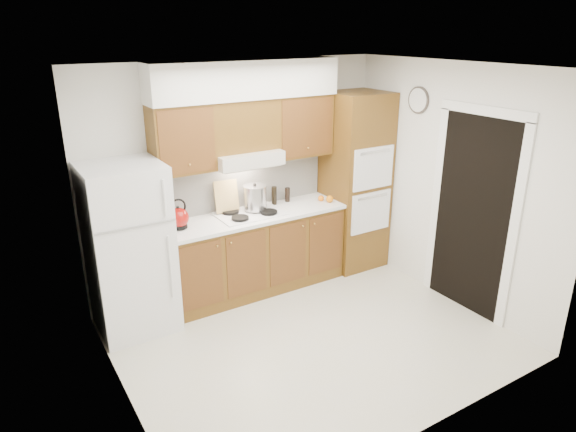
# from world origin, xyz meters

# --- Properties ---
(floor) EXTENTS (3.60, 3.60, 0.00)m
(floor) POSITION_xyz_m (0.00, 0.00, 0.00)
(floor) COLOR beige
(floor) RESTS_ON ground
(ceiling) EXTENTS (3.60, 3.60, 0.00)m
(ceiling) POSITION_xyz_m (0.00, 0.00, 2.60)
(ceiling) COLOR white
(ceiling) RESTS_ON wall_back
(wall_back) EXTENTS (3.60, 0.02, 2.60)m
(wall_back) POSITION_xyz_m (0.00, 1.50, 1.30)
(wall_back) COLOR silver
(wall_back) RESTS_ON floor
(wall_left) EXTENTS (0.02, 3.00, 2.60)m
(wall_left) POSITION_xyz_m (-1.80, 0.00, 1.30)
(wall_left) COLOR silver
(wall_left) RESTS_ON floor
(wall_right) EXTENTS (0.02, 3.00, 2.60)m
(wall_right) POSITION_xyz_m (1.80, 0.00, 1.30)
(wall_right) COLOR silver
(wall_right) RESTS_ON floor
(fridge) EXTENTS (0.75, 0.72, 1.72)m
(fridge) POSITION_xyz_m (-1.41, 1.14, 0.86)
(fridge) COLOR white
(fridge) RESTS_ON floor
(base_cabinets) EXTENTS (2.11, 0.60, 0.90)m
(base_cabinets) POSITION_xyz_m (0.02, 1.20, 0.45)
(base_cabinets) COLOR brown
(base_cabinets) RESTS_ON floor
(countertop) EXTENTS (2.13, 0.62, 0.04)m
(countertop) POSITION_xyz_m (0.03, 1.19, 0.92)
(countertop) COLOR white
(countertop) RESTS_ON base_cabinets
(backsplash) EXTENTS (2.11, 0.03, 0.56)m
(backsplash) POSITION_xyz_m (0.02, 1.49, 1.22)
(backsplash) COLOR white
(backsplash) RESTS_ON countertop
(oven_cabinet) EXTENTS (0.70, 0.65, 2.20)m
(oven_cabinet) POSITION_xyz_m (1.44, 1.18, 1.10)
(oven_cabinet) COLOR brown
(oven_cabinet) RESTS_ON floor
(upper_cab_left) EXTENTS (0.63, 0.33, 0.70)m
(upper_cab_left) POSITION_xyz_m (-0.71, 1.33, 1.85)
(upper_cab_left) COLOR brown
(upper_cab_left) RESTS_ON wall_back
(upper_cab_right) EXTENTS (0.73, 0.33, 0.70)m
(upper_cab_right) POSITION_xyz_m (0.72, 1.33, 1.85)
(upper_cab_right) COLOR brown
(upper_cab_right) RESTS_ON wall_back
(range_hood) EXTENTS (0.75, 0.45, 0.15)m
(range_hood) POSITION_xyz_m (-0.02, 1.27, 1.57)
(range_hood) COLOR silver
(range_hood) RESTS_ON wall_back
(upper_cab_over_hood) EXTENTS (0.75, 0.33, 0.55)m
(upper_cab_over_hood) POSITION_xyz_m (-0.02, 1.33, 1.92)
(upper_cab_over_hood) COLOR brown
(upper_cab_over_hood) RESTS_ON range_hood
(soffit) EXTENTS (2.13, 0.36, 0.40)m
(soffit) POSITION_xyz_m (0.03, 1.32, 2.40)
(soffit) COLOR silver
(soffit) RESTS_ON wall_back
(cooktop) EXTENTS (0.74, 0.50, 0.01)m
(cooktop) POSITION_xyz_m (-0.02, 1.21, 0.95)
(cooktop) COLOR white
(cooktop) RESTS_ON countertop
(doorway) EXTENTS (0.02, 0.90, 2.10)m
(doorway) POSITION_xyz_m (1.79, -0.35, 1.05)
(doorway) COLOR black
(doorway) RESTS_ON floor
(wall_clock) EXTENTS (0.02, 0.30, 0.30)m
(wall_clock) POSITION_xyz_m (1.79, 0.55, 2.15)
(wall_clock) COLOR #3F3833
(wall_clock) RESTS_ON wall_right
(kettle) EXTENTS (0.26, 0.26, 0.22)m
(kettle) POSITION_xyz_m (-0.85, 1.21, 1.06)
(kettle) COLOR maroon
(kettle) RESTS_ON countertop
(cutting_board) EXTENTS (0.28, 0.11, 0.36)m
(cutting_board) POSITION_xyz_m (-0.22, 1.37, 1.14)
(cutting_board) COLOR tan
(cutting_board) RESTS_ON countertop
(stock_pot) EXTENTS (0.27, 0.27, 0.27)m
(stock_pot) POSITION_xyz_m (0.07, 1.26, 1.10)
(stock_pot) COLOR #B7B7BC
(stock_pot) RESTS_ON cooktop
(condiment_a) EXTENTS (0.07, 0.07, 0.22)m
(condiment_a) POSITION_xyz_m (0.38, 1.36, 1.05)
(condiment_a) COLOR black
(condiment_a) RESTS_ON countertop
(condiment_b) EXTENTS (0.06, 0.06, 0.17)m
(condiment_b) POSITION_xyz_m (0.43, 1.45, 1.02)
(condiment_b) COLOR black
(condiment_b) RESTS_ON countertop
(condiment_c) EXTENTS (0.06, 0.06, 0.17)m
(condiment_c) POSITION_xyz_m (0.57, 1.37, 1.03)
(condiment_c) COLOR black
(condiment_c) RESTS_ON countertop
(orange_near) EXTENTS (0.11, 0.11, 0.09)m
(orange_near) POSITION_xyz_m (0.98, 1.07, 0.98)
(orange_near) COLOR orange
(orange_near) RESTS_ON countertop
(orange_far) EXTENTS (0.09, 0.09, 0.07)m
(orange_far) POSITION_xyz_m (0.92, 1.16, 0.98)
(orange_far) COLOR orange
(orange_far) RESTS_ON countertop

